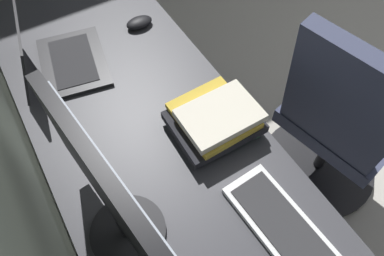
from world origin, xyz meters
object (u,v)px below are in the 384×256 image
book_stack_near (216,120)px  keyboard_main (292,238)px  monitor_primary (114,198)px  office_chair (336,129)px  mouse_spare (139,23)px  laptop_leftmost (54,57)px

book_stack_near → keyboard_main: bearing=177.5°
monitor_primary → office_chair: size_ratio=0.54×
mouse_spare → office_chair: bearing=-141.7°
laptop_leftmost → keyboard_main: size_ratio=0.82×
keyboard_main → book_stack_near: 0.39m
laptop_leftmost → mouse_spare: size_ratio=3.38×
office_chair → keyboard_main: bearing=117.1°
book_stack_near → laptop_leftmost: bearing=33.4°
monitor_primary → laptop_leftmost: monitor_primary is taller
office_chair → mouse_spare: bearing=38.3°
keyboard_main → mouse_spare: bearing=-1.7°
book_stack_near → office_chair: size_ratio=0.27×
monitor_primary → book_stack_near: monitor_primary is taller
keyboard_main → book_stack_near: (0.39, -0.02, 0.04)m
keyboard_main → book_stack_near: size_ratio=1.64×
keyboard_main → book_stack_near: bearing=-2.5°
keyboard_main → mouse_spare: 0.95m
laptop_leftmost → mouse_spare: (0.05, -0.35, -0.03)m
laptop_leftmost → office_chair: bearing=-125.3°
laptop_leftmost → book_stack_near: 0.61m
laptop_leftmost → office_chair: (-0.62, -0.87, -0.33)m
laptop_leftmost → office_chair: size_ratio=0.36×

